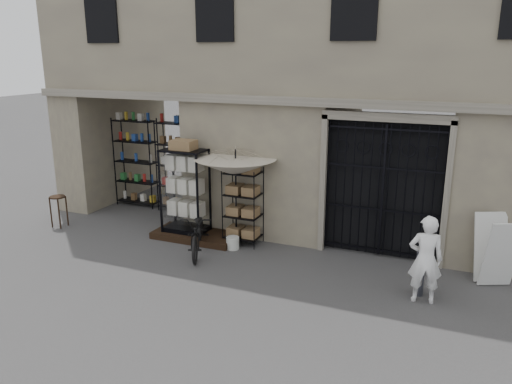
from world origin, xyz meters
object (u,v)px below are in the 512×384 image
at_px(white_bucket, 233,243).
at_px(wooden_stool, 59,211).
at_px(market_umbrella, 236,162).
at_px(display_cabinet, 185,195).
at_px(easel_sign, 496,251).
at_px(steel_bollard, 420,271).
at_px(bicycle, 199,253).
at_px(shopkeeper, 421,301).
at_px(wire_rack, 243,207).

bearing_deg(white_bucket, wooden_stool, -176.00).
xyz_separation_m(market_umbrella, white_bucket, (0.09, -0.40, -1.75)).
relative_size(display_cabinet, easel_sign, 1.62).
distance_m(display_cabinet, market_umbrella, 1.51).
bearing_deg(display_cabinet, steel_bollard, -29.16).
bearing_deg(bicycle, market_umbrella, 37.96).
bearing_deg(steel_bollard, bicycle, 177.46).
bearing_deg(shopkeeper, market_umbrella, -28.07).
xyz_separation_m(white_bucket, wooden_stool, (-4.66, -0.33, 0.28)).
bearing_deg(wire_rack, shopkeeper, 2.00).
xyz_separation_m(display_cabinet, white_bucket, (1.33, -0.26, -0.89)).
distance_m(market_umbrella, white_bucket, 1.79).
relative_size(bicycle, shopkeeper, 1.13).
distance_m(display_cabinet, bicycle, 1.48).
height_order(market_umbrella, shopkeeper, market_umbrella).
bearing_deg(wooden_stool, white_bucket, 4.00).
bearing_deg(easel_sign, steel_bollard, -165.99).
relative_size(display_cabinet, wire_rack, 1.20).
relative_size(display_cabinet, wooden_stool, 2.67).
distance_m(white_bucket, easel_sign, 5.32).
bearing_deg(wooden_stool, shopkeeper, -3.91).
relative_size(market_umbrella, white_bucket, 9.09).
distance_m(market_umbrella, wooden_stool, 4.85).
height_order(market_umbrella, bicycle, market_umbrella).
distance_m(white_bucket, wooden_stool, 4.68).
relative_size(market_umbrella, wooden_stool, 3.30).
xyz_separation_m(market_umbrella, wooden_stool, (-4.56, -0.72, -1.47)).
bearing_deg(bicycle, display_cabinet, 111.39).
bearing_deg(wooden_stool, market_umbrella, 9.01).
distance_m(display_cabinet, white_bucket, 1.63).
xyz_separation_m(white_bucket, shopkeeper, (4.12, -0.93, -0.14)).
relative_size(bicycle, steel_bollard, 1.95).
distance_m(display_cabinet, easel_sign, 6.63).
bearing_deg(market_umbrella, wooden_stool, -170.99).
relative_size(steel_bollard, shopkeeper, 0.58).
distance_m(display_cabinet, wooden_stool, 3.43).
relative_size(display_cabinet, market_umbrella, 0.81).
distance_m(wire_rack, white_bucket, 0.84).
bearing_deg(easel_sign, wire_rack, 154.16).
bearing_deg(wire_rack, white_bucket, -79.31).
height_order(market_umbrella, white_bucket, market_umbrella).
bearing_deg(easel_sign, wooden_stool, 159.09).
relative_size(white_bucket, steel_bollard, 0.31).
bearing_deg(shopkeeper, bicycle, -15.87).
relative_size(wire_rack, wooden_stool, 2.23).
relative_size(wooden_stool, easel_sign, 0.61).
bearing_deg(display_cabinet, white_bucket, -30.17).
height_order(wooden_stool, steel_bollard, steel_bollard).
xyz_separation_m(wire_rack, easel_sign, (5.21, -0.13, -0.19)).
bearing_deg(display_cabinet, bicycle, -64.42).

